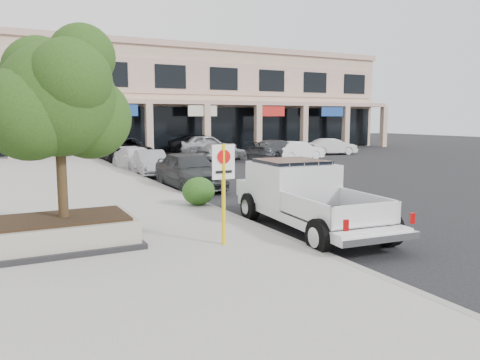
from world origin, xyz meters
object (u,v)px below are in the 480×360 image
object	(u,v)px
curb_car_a	(189,170)
planter	(65,232)
curb_car_c	(137,159)
lot_car_b	(297,151)
lot_car_a	(222,151)
no_parking_sign	(224,180)
curb_car_b	(151,163)
lot_car_c	(278,150)
curb_car_d	(125,150)
lot_car_e	(208,144)
planter_tree	(64,101)
pickup_truck	(311,197)
lot_car_d	(203,144)
lot_car_f	(332,147)

from	to	relation	value
curb_car_a	planter	bearing A→B (deg)	-127.90
curb_car_c	lot_car_b	bearing A→B (deg)	-0.13
planter	lot_car_a	xyz separation A→B (m)	(12.86, 19.33, 0.20)
no_parking_sign	curb_car_c	bearing A→B (deg)	81.77
curb_car_b	lot_car_c	world-z (taller)	lot_car_c
lot_car_b	curb_car_d	bearing A→B (deg)	60.36
curb_car_b	lot_car_e	distance (m)	14.24
curb_car_b	curb_car_c	bearing A→B (deg)	97.50
planter	lot_car_b	xyz separation A→B (m)	(17.60, 16.80, 0.20)
curb_car_d	lot_car_b	world-z (taller)	curb_car_d
planter	lot_car_b	bearing A→B (deg)	43.66
no_parking_sign	lot_car_c	world-z (taller)	no_parking_sign
planter_tree	pickup_truck	world-z (taller)	planter_tree
planter	planter_tree	size ratio (longest dim) A/B	0.80
curb_car_b	curb_car_d	bearing A→B (deg)	92.49
lot_car_a	lot_car_b	distance (m)	5.38
curb_car_b	lot_car_d	distance (m)	14.76
curb_car_c	lot_car_c	bearing A→B (deg)	1.57
planter_tree	curb_car_d	distance (m)	21.77
lot_car_d	lot_car_e	world-z (taller)	lot_car_e
lot_car_a	no_parking_sign	bearing A→B (deg)	134.84
curb_car_b	curb_car_c	size ratio (longest dim) A/B	0.88
planter	pickup_truck	world-z (taller)	pickup_truck
lot_car_b	lot_car_e	xyz separation A→B (m)	(-3.56, 7.88, 0.14)
planter_tree	no_parking_sign	size ratio (longest dim) A/B	1.74
curb_car_b	lot_car_f	world-z (taller)	lot_car_f
pickup_truck	curb_car_c	size ratio (longest dim) A/B	1.29
curb_car_a	curb_car_d	xyz separation A→B (m)	(0.38, 13.17, 0.02)
lot_car_d	lot_car_c	bearing A→B (deg)	-152.94
lot_car_c	lot_car_f	xyz separation A→B (m)	(7.00, 2.88, -0.09)
lot_car_f	lot_car_d	bearing A→B (deg)	68.66
planter	lot_car_d	xyz separation A→B (m)	(13.91, 25.39, 0.33)
planter_tree	lot_car_a	xyz separation A→B (m)	(12.72, 19.18, -2.74)
lot_car_a	lot_car_e	distance (m)	5.48
lot_car_a	lot_car_d	bearing A→B (deg)	-30.25
lot_car_b	lot_car_d	xyz separation A→B (m)	(-3.70, 8.60, 0.12)
lot_car_e	pickup_truck	bearing A→B (deg)	173.14
curb_car_b	lot_car_c	xyz separation A→B (m)	(10.26, 3.92, 0.09)
lot_car_a	planter	bearing A→B (deg)	125.94
curb_car_b	lot_car_f	distance (m)	18.55
planter_tree	lot_car_e	distance (m)	28.31
lot_car_d	lot_car_e	bearing A→B (deg)	-156.39
curb_car_d	lot_car_e	bearing A→B (deg)	26.24
curb_car_c	lot_car_f	size ratio (longest dim) A/B	1.13
lot_car_e	lot_car_f	world-z (taller)	lot_car_e
lot_car_b	lot_car_d	bearing A→B (deg)	13.43
planter	curb_car_b	xyz separation A→B (m)	(5.82, 13.05, 0.19)
planter_tree	curb_car_d	xyz separation A→B (m)	(6.19, 20.71, -2.58)
curb_car_a	planter_tree	bearing A→B (deg)	-127.83
no_parking_sign	lot_car_f	size ratio (longest dim) A/B	0.57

